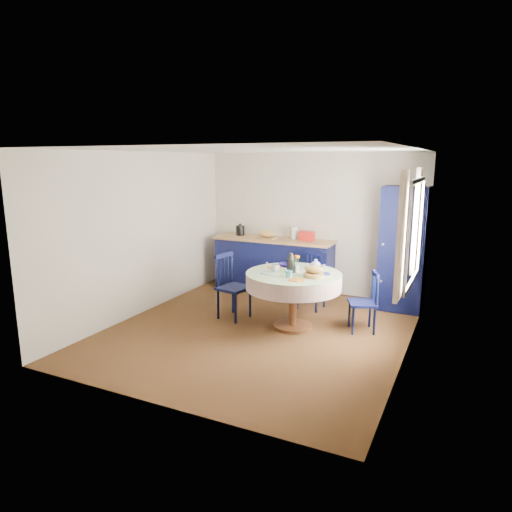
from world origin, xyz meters
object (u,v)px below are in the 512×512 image
at_px(chair_left, 232,286).
at_px(mug_d, 291,263).
at_px(chair_right, 365,301).
at_px(kitchen_counter, 274,264).
at_px(mug_c, 320,268).
at_px(dining_table, 294,281).
at_px(mug_b, 289,274).
at_px(chair_far, 312,280).
at_px(mug_a, 275,268).
at_px(pantry_cabinet, 403,249).
at_px(cobalt_bowl, 287,265).

relative_size(chair_left, mug_d, 9.00).
bearing_deg(chair_right, kitchen_counter, -147.38).
distance_m(mug_c, mug_d, 0.49).
distance_m(dining_table, mug_b, 0.32).
bearing_deg(chair_far, mug_c, -58.21).
xyz_separation_m(kitchen_counter, mug_a, (0.76, -1.71, 0.37)).
distance_m(kitchen_counter, mug_d, 1.58).
height_order(chair_left, mug_a, chair_left).
bearing_deg(chair_far, mug_b, -79.81).
distance_m(dining_table, chair_left, 1.03).
relative_size(chair_far, mug_b, 8.68).
distance_m(chair_left, chair_right, 1.98).
xyz_separation_m(chair_far, chair_right, (1.00, -0.68, -0.03)).
xyz_separation_m(dining_table, mug_b, (0.02, -0.27, 0.17)).
xyz_separation_m(chair_far, mug_d, (-0.13, -0.64, 0.41)).
bearing_deg(mug_b, chair_right, 32.71).
xyz_separation_m(pantry_cabinet, chair_far, (-1.31, -0.55, -0.53)).
distance_m(kitchen_counter, pantry_cabinet, 2.32).
bearing_deg(pantry_cabinet, mug_b, -122.50).
relative_size(dining_table, cobalt_bowl, 6.03).
height_order(chair_far, mug_c, chair_far).
bearing_deg(mug_b, chair_far, 93.66).
bearing_deg(pantry_cabinet, dining_table, -127.30).
bearing_deg(kitchen_counter, mug_b, -62.09).
distance_m(pantry_cabinet, chair_right, 1.38).
xyz_separation_m(chair_far, cobalt_bowl, (-0.18, -0.70, 0.38)).
distance_m(chair_left, mug_c, 1.37).
distance_m(mug_b, mug_c, 0.59).
height_order(kitchen_counter, mug_d, kitchen_counter).
bearing_deg(mug_a, chair_right, 17.54).
height_order(kitchen_counter, cobalt_bowl, kitchen_counter).
bearing_deg(mug_a, mug_b, -36.44).
bearing_deg(mug_b, chair_left, 164.35).
height_order(pantry_cabinet, mug_c, pantry_cabinet).
distance_m(chair_far, chair_right, 1.21).
height_order(kitchen_counter, mug_c, kitchen_counter).
bearing_deg(dining_table, chair_right, 19.01).
bearing_deg(mug_d, mug_b, -71.62).
xyz_separation_m(dining_table, chair_far, (-0.06, 1.00, -0.23)).
xyz_separation_m(kitchen_counter, mug_d, (0.83, -1.29, 0.37)).
distance_m(dining_table, chair_right, 1.03).
bearing_deg(chair_right, chair_left, -104.42).
relative_size(kitchen_counter, mug_b, 21.01).
bearing_deg(chair_far, chair_left, -127.77).
bearing_deg(mug_b, mug_d, 108.38).
xyz_separation_m(chair_far, mug_a, (-0.20, -1.06, 0.41)).
distance_m(chair_left, mug_d, 0.97).
bearing_deg(chair_far, chair_right, -27.52).
bearing_deg(mug_d, dining_table, -62.47).
xyz_separation_m(mug_a, mug_d, (0.07, 0.42, -0.00)).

